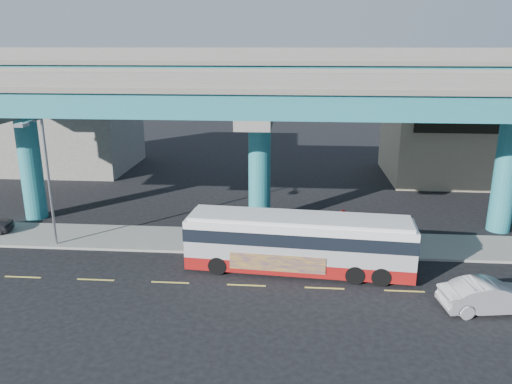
# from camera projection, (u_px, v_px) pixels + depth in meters

# --- Properties ---
(ground) EXTENTS (120.00, 120.00, 0.00)m
(ground) POSITION_uv_depth(u_px,v_px,m) (247.00, 283.00, 25.98)
(ground) COLOR black
(ground) RESTS_ON ground
(sidewalk) EXTENTS (70.00, 4.00, 0.15)m
(sidewalk) POSITION_uv_depth(u_px,v_px,m) (255.00, 241.00, 31.22)
(sidewalk) COLOR gray
(sidewalk) RESTS_ON ground
(lane_markings) EXTENTS (58.00, 0.12, 0.01)m
(lane_markings) POSITION_uv_depth(u_px,v_px,m) (246.00, 285.00, 25.69)
(lane_markings) COLOR #D8C64C
(lane_markings) RESTS_ON ground
(viaduct) EXTENTS (52.00, 12.40, 11.70)m
(viaduct) POSITION_uv_depth(u_px,v_px,m) (260.00, 89.00, 32.09)
(viaduct) COLOR #1F7377
(viaduct) RESTS_ON ground
(building_beige) EXTENTS (14.00, 10.23, 7.00)m
(building_beige) POSITION_uv_depth(u_px,v_px,m) (467.00, 140.00, 45.59)
(building_beige) COLOR tan
(building_beige) RESTS_ON ground
(building_concrete) EXTENTS (12.00, 10.00, 9.00)m
(building_concrete) POSITION_uv_depth(u_px,v_px,m) (69.00, 123.00, 49.15)
(building_concrete) COLOR gray
(building_concrete) RESTS_ON ground
(transit_bus) EXTENTS (12.38, 3.60, 3.13)m
(transit_bus) POSITION_uv_depth(u_px,v_px,m) (299.00, 241.00, 26.93)
(transit_bus) COLOR maroon
(transit_bus) RESTS_ON ground
(sedan) EXTENTS (2.88, 5.00, 1.50)m
(sedan) POSITION_uv_depth(u_px,v_px,m) (490.00, 296.00, 23.05)
(sedan) COLOR #A1A0A5
(sedan) RESTS_ON ground
(street_lamp) EXTENTS (0.50, 2.58, 7.94)m
(street_lamp) POSITION_uv_depth(u_px,v_px,m) (42.00, 164.00, 28.68)
(street_lamp) COLOR gray
(street_lamp) RESTS_ON sidewalk
(stop_sign) EXTENTS (0.59, 0.56, 2.60)m
(stop_sign) POSITION_uv_depth(u_px,v_px,m) (342.00, 221.00, 29.01)
(stop_sign) COLOR gray
(stop_sign) RESTS_ON sidewalk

